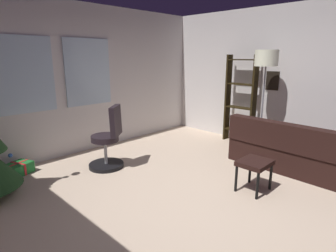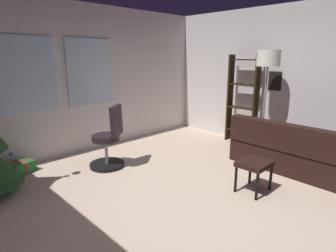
{
  "view_description": "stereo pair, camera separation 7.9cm",
  "coord_description": "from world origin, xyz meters",
  "px_view_note": "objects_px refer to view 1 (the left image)",
  "views": [
    {
      "loc": [
        -2.53,
        -1.85,
        1.77
      ],
      "look_at": [
        0.23,
        0.86,
        0.79
      ],
      "focal_mm": 29.65,
      "sensor_mm": 36.0,
      "label": 1
    },
    {
      "loc": [
        -2.47,
        -1.9,
        1.77
      ],
      "look_at": [
        0.23,
        0.86,
        0.79
      ],
      "focal_mm": 29.65,
      "sensor_mm": 36.0,
      "label": 2
    }
  ],
  "objects_px": {
    "footstool": "(255,165)",
    "gift_box_green": "(19,169)",
    "floor_lamp": "(266,64)",
    "bookshelf": "(240,104)",
    "couch": "(306,153)",
    "office_chair": "(108,143)"
  },
  "relations": [
    {
      "from": "couch",
      "to": "gift_box_green",
      "type": "height_order",
      "value": "couch"
    },
    {
      "from": "office_chair",
      "to": "bookshelf",
      "type": "distance_m",
      "value": 2.84
    },
    {
      "from": "office_chair",
      "to": "floor_lamp",
      "type": "xyz_separation_m",
      "value": [
        2.43,
        -1.38,
        1.22
      ]
    },
    {
      "from": "bookshelf",
      "to": "office_chair",
      "type": "bearing_deg",
      "value": 164.1
    },
    {
      "from": "couch",
      "to": "office_chair",
      "type": "relative_size",
      "value": 2.05
    },
    {
      "from": "footstool",
      "to": "couch",
      "type": "bearing_deg",
      "value": -10.87
    },
    {
      "from": "floor_lamp",
      "to": "bookshelf",
      "type": "bearing_deg",
      "value": 65.66
    },
    {
      "from": "office_chair",
      "to": "footstool",
      "type": "bearing_deg",
      "value": -66.59
    },
    {
      "from": "couch",
      "to": "gift_box_green",
      "type": "bearing_deg",
      "value": 136.75
    },
    {
      "from": "footstool",
      "to": "office_chair",
      "type": "bearing_deg",
      "value": 113.41
    },
    {
      "from": "couch",
      "to": "office_chair",
      "type": "bearing_deg",
      "value": 132.82
    },
    {
      "from": "gift_box_green",
      "to": "office_chair",
      "type": "bearing_deg",
      "value": -34.22
    },
    {
      "from": "gift_box_green",
      "to": "office_chair",
      "type": "height_order",
      "value": "office_chair"
    },
    {
      "from": "couch",
      "to": "floor_lamp",
      "type": "height_order",
      "value": "floor_lamp"
    },
    {
      "from": "couch",
      "to": "footstool",
      "type": "bearing_deg",
      "value": 169.13
    },
    {
      "from": "couch",
      "to": "floor_lamp",
      "type": "xyz_separation_m",
      "value": [
        0.3,
        0.93,
        1.34
      ]
    },
    {
      "from": "gift_box_green",
      "to": "bookshelf",
      "type": "distance_m",
      "value": 4.2
    },
    {
      "from": "gift_box_green",
      "to": "couch",
      "type": "bearing_deg",
      "value": -43.25
    },
    {
      "from": "footstool",
      "to": "gift_box_green",
      "type": "distance_m",
      "value": 3.5
    },
    {
      "from": "gift_box_green",
      "to": "floor_lamp",
      "type": "xyz_separation_m",
      "value": [
        3.57,
        -2.15,
        1.54
      ]
    },
    {
      "from": "bookshelf",
      "to": "floor_lamp",
      "type": "relative_size",
      "value": 0.96
    },
    {
      "from": "bookshelf",
      "to": "couch",
      "type": "bearing_deg",
      "value": -110.4
    }
  ]
}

